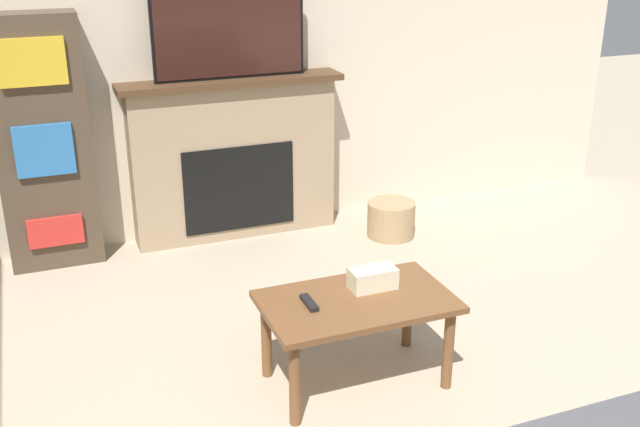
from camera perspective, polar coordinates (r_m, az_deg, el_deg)
name	(u,v)px	position (r m, az deg, el deg)	size (l,w,h in m)	color
wall_back	(236,35)	(5.11, -6.40, 13.34)	(6.06, 0.06, 2.70)	beige
fireplace	(234,158)	(5.13, -6.57, 4.23)	(1.48, 0.28, 1.10)	tan
tv	(229,33)	(4.92, -6.93, 13.52)	(0.99, 0.03, 0.59)	black
coffee_table	(357,311)	(3.49, 2.82, -7.47)	(0.88, 0.52, 0.44)	brown
tissue_box	(373,278)	(3.54, 4.03, -4.94)	(0.22, 0.12, 0.10)	beige
remote_control	(309,303)	(3.40, -0.83, -6.81)	(0.04, 0.15, 0.02)	black
bookshelf	(43,144)	(4.89, -20.34, 5.00)	(0.56, 0.29, 1.57)	#4C3D2D
storage_basket	(391,219)	(5.22, 5.44, -0.42)	(0.33, 0.33, 0.25)	tan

